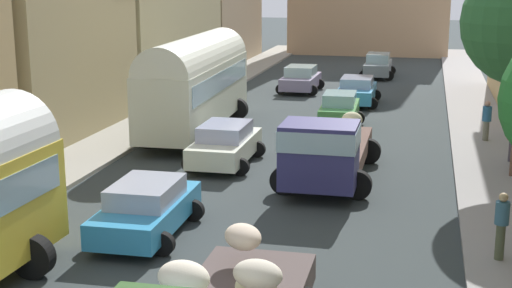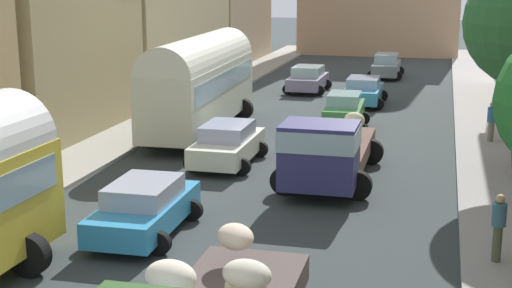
% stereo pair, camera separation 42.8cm
% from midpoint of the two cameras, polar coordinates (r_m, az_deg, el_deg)
% --- Properties ---
extents(ground_plane, '(154.00, 154.00, 0.00)m').
position_cam_midpoint_polar(ground_plane, '(32.02, 3.70, 1.07)').
color(ground_plane, '#333B3C').
extents(sidewalk_left, '(2.50, 70.00, 0.14)m').
position_cam_midpoint_polar(sidewalk_left, '(33.93, -8.47, 1.77)').
color(sidewalk_left, '#9D998D').
rests_on(sidewalk_left, ground).
extents(sidewalk_right, '(2.50, 70.00, 0.14)m').
position_cam_midpoint_polar(sidewalk_right, '(31.67, 16.74, 0.52)').
color(sidewalk_right, gray).
rests_on(sidewalk_right, ground).
extents(building_left_3, '(5.59, 13.99, 8.30)m').
position_cam_midpoint_polar(building_left_3, '(43.20, -8.93, 9.72)').
color(building_left_3, tan).
rests_on(building_left_3, ground).
extents(parked_bus_1, '(3.39, 9.94, 4.14)m').
position_cam_midpoint_polar(parked_bus_1, '(31.18, -5.11, 5.03)').
color(parked_bus_1, beige).
rests_on(parked_bus_1, ground).
extents(cargo_truck_1, '(3.16, 7.30, 2.39)m').
position_cam_midpoint_polar(cargo_truck_1, '(23.56, 4.99, -0.39)').
color(cargo_truck_1, navy).
rests_on(cargo_truck_1, ground).
extents(car_0, '(2.22, 3.72, 1.61)m').
position_cam_midpoint_polar(car_0, '(32.23, 6.13, 2.57)').
color(car_0, '#469447').
rests_on(car_0, ground).
extents(car_1, '(2.38, 4.10, 1.43)m').
position_cam_midpoint_polar(car_1, '(38.39, 7.54, 4.15)').
color(car_1, '#3D96CD').
rests_on(car_1, ground).
extents(car_2, '(2.21, 4.21, 1.56)m').
position_cam_midpoint_polar(car_2, '(48.52, 9.22, 6.06)').
color(car_2, gray).
rests_on(car_2, ground).
extents(car_4, '(2.41, 4.23, 1.44)m').
position_cam_midpoint_polar(car_4, '(19.47, -9.14, -4.96)').
color(car_4, '#3393CD').
rests_on(car_4, ground).
extents(car_5, '(2.40, 4.17, 1.50)m').
position_cam_midpoint_polar(car_5, '(26.17, -2.88, 0.00)').
color(car_5, silver).
rests_on(car_5, ground).
extents(car_6, '(2.43, 3.91, 1.49)m').
position_cam_midpoint_polar(car_6, '(42.18, 3.21, 5.09)').
color(car_6, gray).
rests_on(car_6, ground).
extents(pedestrian_0, '(0.45, 0.45, 1.78)m').
position_cam_midpoint_polar(pedestrian_0, '(18.08, 17.91, -5.93)').
color(pedestrian_0, '#4C543A').
rests_on(pedestrian_0, ground).
extents(pedestrian_2, '(0.50, 0.50, 1.75)m').
position_cam_midpoint_polar(pedestrian_2, '(30.62, 17.13, 1.84)').
color(pedestrian_2, slate).
rests_on(pedestrian_2, ground).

